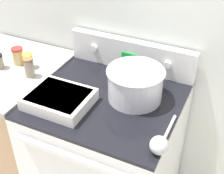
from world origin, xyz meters
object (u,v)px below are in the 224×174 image
casserole_dish (59,99)px  ladle (160,144)px  mixing_bowl (135,83)px  spice_jar_red_cap (18,56)px  spice_jar_yellow_cap (28,61)px  spice_jar_brown_cap (29,67)px

casserole_dish → ladle: size_ratio=1.08×
mixing_bowl → spice_jar_red_cap: bearing=179.3°
mixing_bowl → ladle: mixing_bowl is taller
mixing_bowl → ladle: 0.37m
casserole_dish → spice_jar_red_cap: (-0.42, 0.21, 0.03)m
spice_jar_yellow_cap → spice_jar_red_cap: 0.08m
casserole_dish → ladle: bearing=-9.1°
casserole_dish → spice_jar_yellow_cap: (-0.34, 0.21, 0.02)m
spice_jar_red_cap → spice_jar_yellow_cap: bearing=-6.4°
ladle → mixing_bowl: bearing=127.7°
ladle → spice_jar_red_cap: size_ratio=2.79×
spice_jar_red_cap → casserole_dish: bearing=-27.2°
mixing_bowl → spice_jar_brown_cap: 0.59m
casserole_dish → ladle: ladle is taller
ladle → spice_jar_yellow_cap: spice_jar_yellow_cap is taller
ladle → casserole_dish: bearing=170.9°
casserole_dish → spice_jar_red_cap: spice_jar_red_cap is taller
casserole_dish → spice_jar_yellow_cap: 0.40m
ladle → spice_jar_brown_cap: spice_jar_brown_cap is taller
casserole_dish → spice_jar_brown_cap: (-0.28, 0.13, 0.03)m
spice_jar_yellow_cap → spice_jar_red_cap: (-0.08, 0.01, 0.01)m
ladle → spice_jar_red_cap: spice_jar_red_cap is taller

